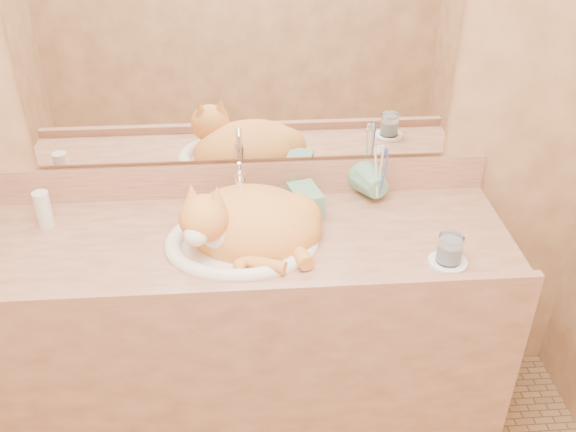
{
  "coord_description": "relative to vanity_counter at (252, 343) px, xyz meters",
  "views": [
    {
      "loc": [
        0.01,
        -0.86,
        1.96
      ],
      "look_at": [
        0.12,
        0.7,
        0.94
      ],
      "focal_mm": 40.0,
      "sensor_mm": 36.0,
      "label": 1
    }
  ],
  "objects": [
    {
      "name": "mirror",
      "position": [
        0.0,
        0.26,
        0.97
      ],
      "size": [
        1.3,
        0.02,
        0.8
      ],
      "primitive_type": "cube",
      "color": "white",
      "rests_on": "wall_back"
    },
    {
      "name": "saucer",
      "position": [
        0.57,
        -0.16,
        0.43
      ],
      "size": [
        0.11,
        0.11,
        0.01
      ],
      "primitive_type": "cylinder",
      "color": "white",
      "rests_on": "vanity_counter"
    },
    {
      "name": "cat",
      "position": [
        0.0,
        -0.0,
        0.49
      ],
      "size": [
        0.48,
        0.42,
        0.23
      ],
      "primitive_type": null,
      "rotation": [
        0.0,
        0.0,
        -0.23
      ],
      "color": "orange",
      "rests_on": "sink_basin"
    },
    {
      "name": "toothbrushes",
      "position": [
        0.43,
        0.16,
        0.55
      ],
      "size": [
        0.04,
        0.04,
        0.22
      ],
      "primitive_type": null,
      "color": "silver",
      "rests_on": "toothbrush_cup"
    },
    {
      "name": "vanity_counter",
      "position": [
        0.0,
        0.0,
        0.0
      ],
      "size": [
        1.6,
        0.55,
        0.85
      ],
      "primitive_type": null,
      "color": "brown",
      "rests_on": "floor"
    },
    {
      "name": "faucet",
      "position": [
        -0.02,
        0.15,
        0.51
      ],
      "size": [
        0.07,
        0.12,
        0.16
      ],
      "primitive_type": null,
      "rotation": [
        0.0,
        0.0,
        0.27
      ],
      "color": "silver",
      "rests_on": "vanity_counter"
    },
    {
      "name": "soap_dispenser",
      "position": [
        0.21,
        0.08,
        0.52
      ],
      "size": [
        0.11,
        0.11,
        0.19
      ],
      "primitive_type": "imported",
      "rotation": [
        0.0,
        0.0,
        0.27
      ],
      "color": "#66A383",
      "rests_on": "vanity_counter"
    },
    {
      "name": "toothbrush_cup",
      "position": [
        0.43,
        0.16,
        0.48
      ],
      "size": [
        0.15,
        0.15,
        0.11
      ],
      "primitive_type": "imported",
      "rotation": [
        0.0,
        0.0,
        0.29
      ],
      "color": "#66A383",
      "rests_on": "vanity_counter"
    },
    {
      "name": "water_glass",
      "position": [
        0.57,
        -0.16,
        0.48
      ],
      "size": [
        0.07,
        0.07,
        0.08
      ],
      "primitive_type": "cylinder",
      "color": "white",
      "rests_on": "saucer"
    },
    {
      "name": "lotion_bottle",
      "position": [
        -0.62,
        0.12,
        0.48
      ],
      "size": [
        0.05,
        0.05,
        0.12
      ],
      "primitive_type": "cylinder",
      "color": "silver",
      "rests_on": "vanity_counter"
    },
    {
      "name": "wall_back",
      "position": [
        0.0,
        0.28,
        0.82
      ],
      "size": [
        2.4,
        0.02,
        2.5
      ],
      "primitive_type": "cube",
      "color": "#9A6A46",
      "rests_on": "ground"
    },
    {
      "name": "sink_basin",
      "position": [
        -0.02,
        -0.02,
        0.5
      ],
      "size": [
        0.53,
        0.48,
        0.14
      ],
      "primitive_type": null,
      "rotation": [
        0.0,
        0.0,
        -0.25
      ],
      "color": "white",
      "rests_on": "vanity_counter"
    }
  ]
}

